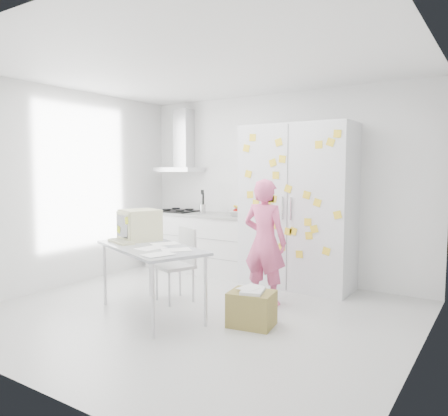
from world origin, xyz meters
The scene contains 10 objects.
floor centered at (0.00, 0.00, -0.01)m, with size 4.50×4.00×0.02m, color silver.
walls centered at (0.00, 0.72, 1.35)m, with size 4.52×4.01×2.70m.
ceiling centered at (0.00, 0.00, 2.70)m, with size 4.50×4.00×0.02m, color white.
counter_run centered at (-1.20, 1.70, 0.47)m, with size 1.84×0.63×1.28m.
range_hood centered at (-1.65, 1.84, 1.96)m, with size 0.70×0.48×1.01m.
tall_cabinet centered at (0.45, 1.67, 1.10)m, with size 1.50×0.68×2.20m.
person centered at (0.44, 0.75, 0.75)m, with size 0.54×0.36×1.49m, color #EC5C8F.
desk centered at (-0.66, -0.15, 0.86)m, with size 1.58×1.19×1.13m.
chair centered at (-0.49, 0.30, 0.50)m, with size 0.52×0.52×0.89m.
cardboard_box centered at (0.69, 0.01, 0.18)m, with size 0.50×0.43×0.39m.
Camera 1 is at (2.84, -3.80, 1.60)m, focal length 35.00 mm.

